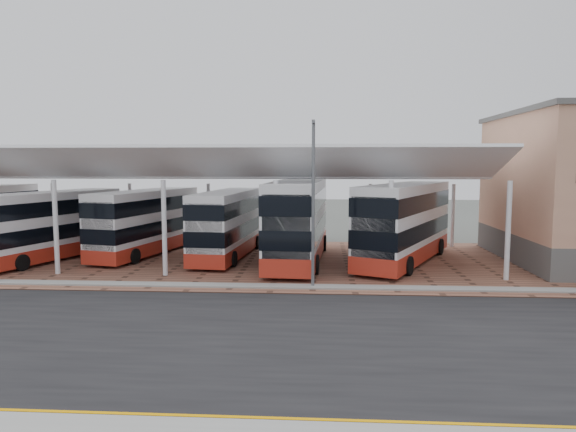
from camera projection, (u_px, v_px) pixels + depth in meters
name	position (u px, v px, depth m)	size (l,w,h in m)	color
ground	(256.00, 328.00, 18.92)	(140.00, 140.00, 0.00)	#4A4E48
road	(253.00, 337.00, 17.93)	(120.00, 14.00, 0.02)	black
forecourt	(314.00, 262.00, 31.70)	(72.00, 16.00, 0.06)	brown
north_kerb	(272.00, 287.00, 25.07)	(120.00, 0.80, 0.14)	gray
yellow_line_near	(219.00, 423.00, 11.97)	(120.00, 0.12, 0.01)	#E89900
yellow_line_far	(221.00, 416.00, 12.27)	(120.00, 0.12, 0.01)	#E89900
canopy	(189.00, 168.00, 32.55)	(37.00, 11.63, 7.07)	white
lamp_east	(313.00, 199.00, 24.59)	(0.16, 0.90, 8.07)	slate
bus_1	(50.00, 226.00, 32.08)	(5.37, 10.58, 4.26)	white
bus_2	(147.00, 222.00, 34.08)	(4.62, 10.60, 4.26)	white
bus_3	(228.00, 224.00, 33.12)	(3.28, 10.49, 4.25)	white
bus_4	(298.00, 221.00, 31.58)	(3.58, 12.19, 4.96)	white
bus_5	(405.00, 223.00, 31.21)	(7.41, 11.62, 4.78)	white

